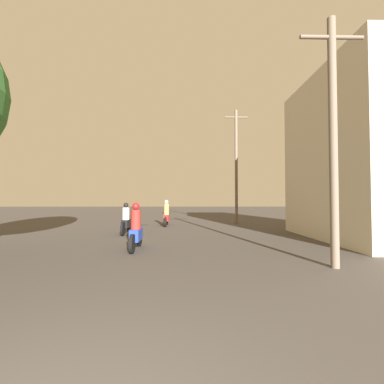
{
  "coord_description": "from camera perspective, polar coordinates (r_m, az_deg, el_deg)",
  "views": [
    {
      "loc": [
        0.99,
        -1.3,
        1.67
      ],
      "look_at": [
        1.39,
        16.7,
        2.21
      ],
      "focal_mm": 24.0,
      "sensor_mm": 36.0,
      "label": 1
    }
  ],
  "objects": [
    {
      "name": "motorcycle_blue",
      "position": [
        8.85,
        -12.34,
        -8.45
      ],
      "size": [
        0.6,
        1.85,
        1.57
      ],
      "rotation": [
        0.0,
        0.0,
        -0.04
      ],
      "color": "black",
      "rests_on": "ground_plane"
    },
    {
      "name": "motorcycle_black",
      "position": [
        12.95,
        -14.42,
        -6.36
      ],
      "size": [
        0.6,
        1.96,
        1.52
      ],
      "rotation": [
        0.0,
        0.0,
        0.14
      ],
      "color": "black",
      "rests_on": "ground_plane"
    },
    {
      "name": "motorcycle_red",
      "position": [
        16.51,
        -5.7,
        -5.23
      ],
      "size": [
        0.6,
        2.07,
        1.65
      ],
      "rotation": [
        0.0,
        0.0,
        0.03
      ],
      "color": "black",
      "rests_on": "ground_plane"
    },
    {
      "name": "building_right_near",
      "position": [
        13.37,
        34.93,
        6.59
      ],
      "size": [
        4.82,
        6.53,
        7.06
      ],
      "color": "beige",
      "rests_on": "ground_plane"
    },
    {
      "name": "utility_pole_near",
      "position": [
        7.41,
        28.86,
        11.07
      ],
      "size": [
        1.6,
        0.2,
        6.26
      ],
      "color": "#6B5B4C",
      "rests_on": "ground_plane"
    },
    {
      "name": "utility_pole_far",
      "position": [
        18.11,
        9.81,
        6.09
      ],
      "size": [
        1.6,
        0.2,
        7.91
      ],
      "color": "#6B5B4C",
      "rests_on": "ground_plane"
    }
  ]
}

